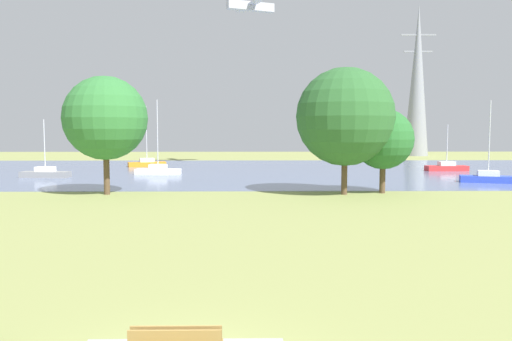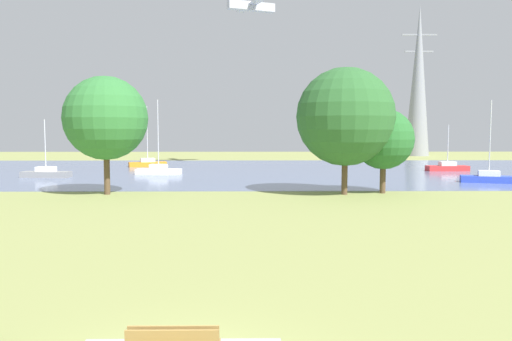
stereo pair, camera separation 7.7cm
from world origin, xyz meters
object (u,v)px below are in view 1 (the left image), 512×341
(sailboat_blue, at_px, (488,178))
(tree_west_near, at_px, (105,118))
(tree_east_far, at_px, (383,139))
(light_aircraft, at_px, (250,6))
(sailboat_orange, at_px, (147,163))
(sailboat_gray, at_px, (45,173))
(sailboat_red, at_px, (447,167))
(electricity_pylon, at_px, (417,81))
(tree_west_far, at_px, (345,117))
(sailboat_white, at_px, (158,170))

(sailboat_blue, height_order, tree_west_near, tree_west_near)
(tree_east_far, distance_m, light_aircraft, 35.64)
(sailboat_orange, distance_m, sailboat_gray, 16.73)
(sailboat_blue, bearing_deg, sailboat_gray, 172.56)
(sailboat_red, relative_size, light_aircraft, 0.66)
(tree_east_far, bearing_deg, sailboat_red, 57.88)
(light_aircraft, bearing_deg, sailboat_gray, -140.97)
(tree_west_near, bearing_deg, sailboat_red, 32.16)
(sailboat_gray, relative_size, tree_west_near, 0.66)
(tree_west_near, distance_m, light_aircraft, 35.59)
(sailboat_gray, distance_m, electricity_pylon, 68.28)
(tree_west_far, xyz_separation_m, light_aircraft, (-6.89, 30.57, 15.20))
(tree_west_near, height_order, tree_west_far, tree_west_far)
(tree_west_near, relative_size, tree_west_far, 0.93)
(sailboat_red, height_order, tree_west_far, tree_west_far)
(sailboat_gray, bearing_deg, tree_west_near, -53.68)
(tree_west_far, height_order, tree_east_far, tree_west_far)
(sailboat_blue, bearing_deg, sailboat_orange, 149.55)
(sailboat_red, relative_size, electricity_pylon, 0.20)
(sailboat_blue, bearing_deg, sailboat_white, 164.22)
(tree_west_near, bearing_deg, sailboat_white, 87.22)
(sailboat_red, distance_m, light_aircraft, 32.11)
(tree_east_far, bearing_deg, tree_west_near, -178.68)
(sailboat_orange, relative_size, tree_west_near, 0.89)
(sailboat_white, xyz_separation_m, sailboat_gray, (-10.72, -3.40, -0.03))
(sailboat_blue, height_order, tree_east_far, sailboat_blue)
(electricity_pylon, distance_m, light_aircraft, 40.93)
(sailboat_orange, distance_m, electricity_pylon, 53.92)
(tree_west_far, relative_size, electricity_pylon, 0.34)
(sailboat_orange, height_order, electricity_pylon, electricity_pylon)
(sailboat_red, bearing_deg, tree_east_far, -122.12)
(sailboat_orange, distance_m, light_aircraft, 24.60)
(sailboat_white, bearing_deg, electricity_pylon, 43.94)
(sailboat_orange, bearing_deg, light_aircraft, 7.15)
(tree_east_far, distance_m, electricity_pylon, 60.30)
(sailboat_gray, height_order, tree_west_near, tree_west_near)
(sailboat_white, bearing_deg, sailboat_orange, 106.69)
(sailboat_white, bearing_deg, tree_east_far, -39.42)
(tree_west_near, height_order, light_aircraft, light_aircraft)
(tree_east_far, xyz_separation_m, light_aircraft, (-9.95, 29.78, 16.87))
(sailboat_blue, distance_m, tree_west_far, 17.67)
(light_aircraft, bearing_deg, tree_east_far, -71.53)
(tree_west_near, xyz_separation_m, tree_west_far, (17.69, -0.31, 0.10))
(tree_west_far, xyz_separation_m, electricity_pylon, (23.95, 56.51, 8.05))
(sailboat_orange, distance_m, tree_west_near, 29.16)
(electricity_pylon, bearing_deg, sailboat_white, -136.06)
(sailboat_blue, xyz_separation_m, tree_east_far, (-11.64, -7.46, 3.63))
(tree_west_far, height_order, light_aircraft, light_aircraft)
(sailboat_blue, xyz_separation_m, tree_west_far, (-14.70, -8.25, 5.30))
(sailboat_blue, bearing_deg, tree_west_far, -150.70)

